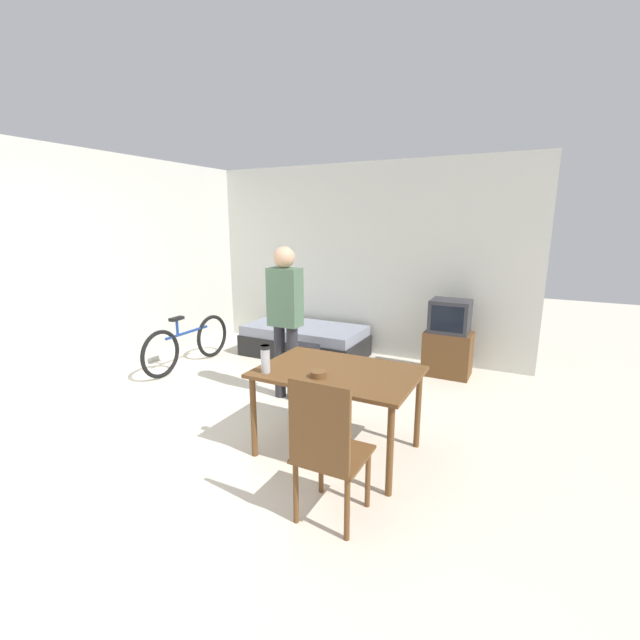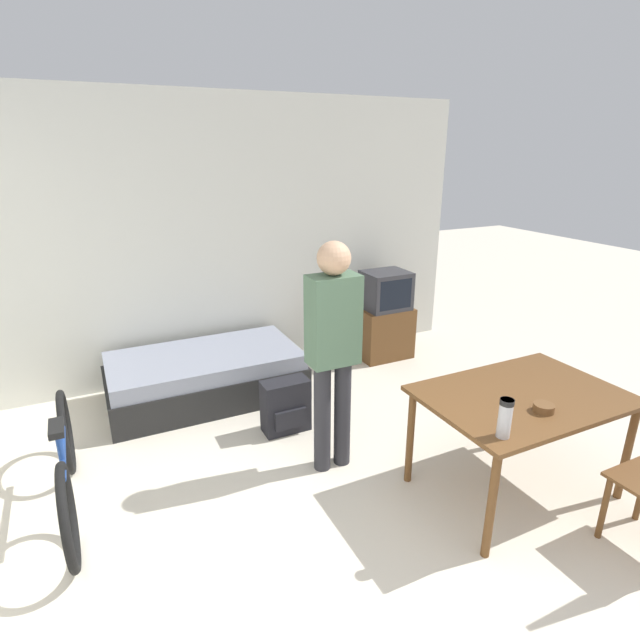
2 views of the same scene
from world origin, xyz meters
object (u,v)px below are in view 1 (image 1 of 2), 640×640
at_px(bicycle, 188,344).
at_px(backpack, 303,362).
at_px(daybed, 305,341).
at_px(dining_table, 338,379).
at_px(tv, 448,340).
at_px(thermos_flask, 265,358).
at_px(person_standing, 285,312).
at_px(mate_bowl, 318,374).
at_px(wooden_chair, 326,446).

bearing_deg(bicycle, backpack, 10.22).
distance_m(daybed, dining_table, 2.73).
bearing_deg(dining_table, tv, 78.91).
bearing_deg(bicycle, thermos_flask, -32.16).
height_order(tv, dining_table, tv).
xyz_separation_m(daybed, person_standing, (0.57, -1.44, 0.75)).
height_order(person_standing, mate_bowl, person_standing).
relative_size(daybed, bicycle, 1.11).
relative_size(wooden_chair, bicycle, 0.64).
xyz_separation_m(wooden_chair, backpack, (-1.41, 2.20, -0.33)).
xyz_separation_m(bicycle, backpack, (1.59, 0.29, -0.10)).
distance_m(tv, backpack, 1.84).
height_order(thermos_flask, backpack, thermos_flask).
distance_m(bicycle, mate_bowl, 2.95).
distance_m(daybed, thermos_flask, 2.80).
bearing_deg(tv, person_standing, -132.76).
relative_size(tv, bicycle, 0.62).
xyz_separation_m(daybed, backpack, (0.45, -0.85, 0.00)).
bearing_deg(person_standing, backpack, 101.99).
bearing_deg(thermos_flask, person_standing, 113.99).
relative_size(daybed, person_standing, 1.04).
xyz_separation_m(person_standing, backpack, (-0.12, 0.59, -0.74)).
bearing_deg(tv, daybed, -176.96).
height_order(daybed, wooden_chair, wooden_chair).
height_order(mate_bowl, backpack, mate_bowl).
bearing_deg(wooden_chair, dining_table, 110.29).
relative_size(tv, dining_table, 0.76).
relative_size(bicycle, person_standing, 0.94).
distance_m(tv, wooden_chair, 3.17).
bearing_deg(dining_table, daybed, 124.98).
height_order(daybed, backpack, backpack).
bearing_deg(bicycle, dining_table, -21.70).
height_order(daybed, thermos_flask, thermos_flask).
xyz_separation_m(dining_table, wooden_chair, (0.31, -0.85, -0.10)).
xyz_separation_m(mate_bowl, backpack, (-1.03, 1.57, -0.53)).
bearing_deg(backpack, mate_bowl, -56.80).
xyz_separation_m(daybed, mate_bowl, (1.48, -2.42, 0.53)).
bearing_deg(person_standing, daybed, 111.70).
bearing_deg(mate_bowl, bicycle, 153.89).
height_order(dining_table, mate_bowl, mate_bowl).
bearing_deg(mate_bowl, thermos_flask, -166.91).
height_order(tv, thermos_flask, tv).
bearing_deg(bicycle, daybed, 44.89).
bearing_deg(wooden_chair, daybed, 121.31).
bearing_deg(bicycle, wooden_chair, -32.56).
xyz_separation_m(person_standing, mate_bowl, (0.90, -0.99, -0.22)).
distance_m(dining_table, thermos_flask, 0.62).
bearing_deg(tv, mate_bowl, -101.70).
xyz_separation_m(tv, backpack, (-1.55, -0.96, -0.24)).
bearing_deg(wooden_chair, person_standing, 128.48).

